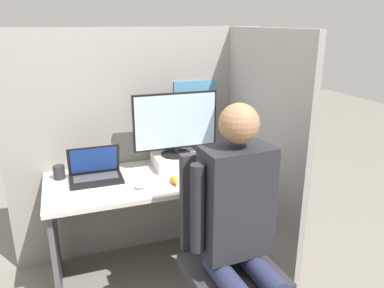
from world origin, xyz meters
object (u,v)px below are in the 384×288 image
pen_cup (59,172)px  laptop (96,173)px  person (240,222)px  carrot_toy (176,182)px  paper_box (176,160)px  stapler (223,157)px  office_chair (226,247)px  monitor (176,124)px

pen_cup → laptop: bearing=-23.4°
person → carrot_toy: bearing=102.6°
carrot_toy → paper_box: bearing=72.2°
carrot_toy → pen_cup: size_ratio=1.39×
paper_box → carrot_toy: 0.33m
paper_box → person: size_ratio=0.23×
stapler → office_chair: size_ratio=0.15×
paper_box → pen_cup: bearing=176.8°
stapler → office_chair: bearing=-112.2°
monitor → laptop: (-0.56, -0.05, -0.27)m
paper_box → office_chair: size_ratio=0.30×
monitor → stapler: 0.45m
laptop → office_chair: size_ratio=0.32×
person → pen_cup: 1.27m
carrot_toy → person: bearing=-77.4°
person → office_chair: bearing=86.8°
office_chair → person: person is taller
monitor → laptop: monitor is taller
carrot_toy → person: size_ratio=0.09×
office_chair → paper_box: bearing=93.4°
pen_cup → monitor: bearing=-3.0°
carrot_toy → pen_cup: 0.77m
laptop → stapler: (0.91, 0.03, -0.01)m
stapler → person: bearing=-109.0°
person → pen_cup: bearing=130.1°
paper_box → monitor: (0.00, 0.00, 0.27)m
laptop → pen_cup: size_ratio=3.66×
stapler → pen_cup: bearing=176.8°
stapler → person: size_ratio=0.12×
carrot_toy → pen_cup: pen_cup is taller
laptop → monitor: bearing=5.5°
monitor → stapler: size_ratio=3.79×
carrot_toy → person: 0.63m
person → pen_cup: size_ratio=14.88×
paper_box → laptop: laptop is taller
paper_box → stapler: size_ratio=2.01×
laptop → person: bearing=-55.7°
paper_box → monitor: bearing=90.0°
person → monitor: bearing=92.3°
paper_box → person: person is taller
pen_cup → paper_box: bearing=-3.2°
paper_box → carrot_toy: size_ratio=2.50×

